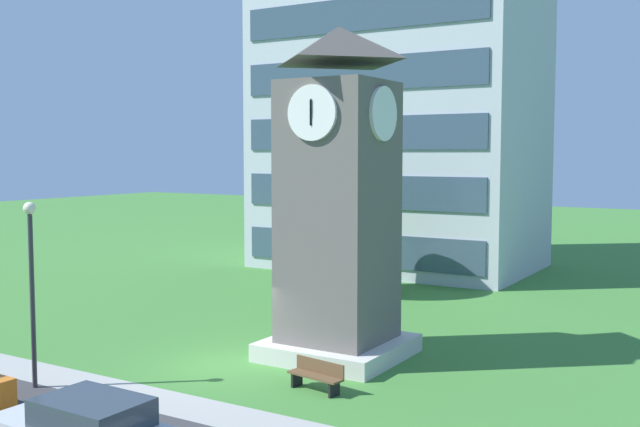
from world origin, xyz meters
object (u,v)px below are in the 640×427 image
clock_tower (338,211)px  park_bench (317,375)px  tree_streetside (351,214)px  street_lamp (32,272)px

clock_tower → park_bench: bearing=-69.7°
tree_streetside → park_bench: bearing=-64.9°
street_lamp → park_bench: bearing=29.1°
park_bench → tree_streetside: size_ratio=0.30×
clock_tower → street_lamp: size_ratio=2.01×
tree_streetside → street_lamp: bearing=-92.6°
clock_tower → tree_streetside: bearing=116.7°
clock_tower → park_bench: clock_tower is taller
park_bench → street_lamp: street_lamp is taller
tree_streetside → clock_tower: bearing=-63.3°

